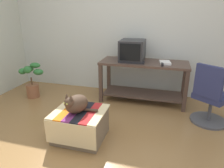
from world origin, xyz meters
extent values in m
plane|color=olive|center=(0.00, 0.00, 0.00)|extent=(14.00, 14.00, 0.00)
cube|color=silver|center=(0.00, 2.05, 1.30)|extent=(8.00, 0.10, 2.60)
cube|color=#4C382D|center=(-0.34, 1.35, 0.35)|extent=(0.06, 0.06, 0.69)
cube|color=#4C382D|center=(1.08, 1.35, 0.35)|extent=(0.06, 0.06, 0.69)
cube|color=#4C382D|center=(1.08, 1.85, 0.35)|extent=(0.06, 0.06, 0.69)
cube|color=#4C382D|center=(-0.34, 1.85, 0.35)|extent=(0.06, 0.06, 0.69)
cube|color=#4C382D|center=(0.37, 1.60, 0.14)|extent=(1.38, 0.50, 0.02)
cube|color=#4C382D|center=(0.37, 1.60, 0.71)|extent=(1.50, 0.58, 0.04)
cube|color=#28282B|center=(0.15, 1.64, 0.74)|extent=(0.29, 0.32, 0.02)
cube|color=#28282B|center=(0.15, 1.64, 0.91)|extent=(0.41, 0.46, 0.36)
cube|color=black|center=(0.15, 1.40, 0.92)|extent=(0.34, 0.01, 0.28)
cube|color=black|center=(0.19, 1.47, 0.74)|extent=(0.41, 0.16, 0.02)
cube|color=white|center=(0.72, 1.56, 0.75)|extent=(0.21, 0.27, 0.04)
cube|color=#7A664C|center=(-0.25, 0.23, 0.19)|extent=(0.60, 0.53, 0.37)
cube|color=beige|center=(-0.25, -0.06, 0.22)|extent=(0.63, 0.01, 0.30)
cube|color=beige|center=(-0.51, 0.23, 0.38)|extent=(0.11, 0.57, 0.02)
cube|color=orange|center=(-0.41, 0.23, 0.38)|extent=(0.11, 0.57, 0.02)
cube|color=#7A2D6B|center=(-0.30, 0.23, 0.38)|extent=(0.11, 0.57, 0.02)
cube|color=black|center=(-0.20, 0.23, 0.38)|extent=(0.11, 0.57, 0.02)
cube|color=#AD2323|center=(-0.09, 0.23, 0.38)|extent=(0.11, 0.57, 0.02)
cube|color=beige|center=(0.02, 0.23, 0.38)|extent=(0.11, 0.57, 0.02)
ellipsoid|color=#473323|center=(-0.26, 0.20, 0.50)|extent=(0.32, 0.37, 0.22)
sphere|color=#473323|center=(-0.30, 0.09, 0.56)|extent=(0.12, 0.12, 0.12)
cylinder|color=#473323|center=(-0.14, 0.24, 0.41)|extent=(0.25, 0.06, 0.04)
cone|color=#473323|center=(-0.34, 0.10, 0.63)|extent=(0.05, 0.05, 0.06)
cone|color=#473323|center=(-0.27, 0.07, 0.63)|extent=(0.05, 0.05, 0.06)
sphere|color=#C6D151|center=(-0.34, 0.04, 0.57)|extent=(0.02, 0.02, 0.02)
sphere|color=#C6D151|center=(-0.30, 0.03, 0.57)|extent=(0.02, 0.02, 0.02)
cylinder|color=brown|center=(-1.67, 1.22, 0.13)|extent=(0.23, 0.23, 0.25)
cylinder|color=brown|center=(-1.67, 1.22, 0.32)|extent=(0.03, 0.03, 0.14)
ellipsoid|color=#2D7033|center=(-1.51, 1.23, 0.50)|extent=(0.19, 0.15, 0.11)
ellipsoid|color=#2D7033|center=(-1.63, 1.33, 0.60)|extent=(0.21, 0.15, 0.10)
ellipsoid|color=#2D7033|center=(-1.76, 1.30, 0.53)|extent=(0.21, 0.10, 0.11)
ellipsoid|color=#2D7033|center=(-1.78, 1.16, 0.52)|extent=(0.13, 0.16, 0.11)
ellipsoid|color=#2D7033|center=(-1.64, 1.11, 0.56)|extent=(0.15, 0.10, 0.12)
cylinder|color=#4C4C51|center=(1.42, 1.11, 0.01)|extent=(0.52, 0.52, 0.03)
cylinder|color=#4C4C51|center=(1.42, 1.11, 0.20)|extent=(0.05, 0.05, 0.34)
cube|color=navy|center=(1.42, 1.11, 0.41)|extent=(0.59, 0.59, 0.08)
cube|color=navy|center=(1.31, 0.96, 0.67)|extent=(0.34, 0.27, 0.44)
cube|color=black|center=(0.68, 1.40, 0.75)|extent=(0.05, 0.11, 0.04)
camera|label=1|loc=(0.74, -1.85, 1.57)|focal=32.59mm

